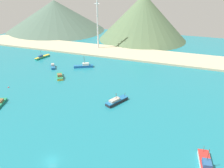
% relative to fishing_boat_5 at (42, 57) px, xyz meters
% --- Properties ---
extents(ground, '(260.00, 280.00, 0.50)m').
position_rel_fishing_boat_5_xyz_m(ground, '(56.13, -45.36, -1.03)').
color(ground, teal).
extents(fishing_boat_5, '(4.57, 11.02, 5.45)m').
position_rel_fishing_boat_5_xyz_m(fishing_boat_5, '(0.00, 0.00, 0.00)').
color(fishing_boat_5, '#198466').
rests_on(fishing_boat_5, ground).
extents(fishing_boat_6, '(7.31, 8.79, 2.41)m').
position_rel_fishing_boat_5_xyz_m(fishing_boat_6, '(27.22, -23.30, 0.05)').
color(fishing_boat_6, gold).
rests_on(fishing_boat_6, ground).
extents(fishing_boat_8, '(4.40, 10.60, 6.59)m').
position_rel_fishing_boat_5_xyz_m(fishing_boat_8, '(97.55, -62.67, 0.15)').
color(fishing_boat_8, silver).
rests_on(fishing_boat_8, ground).
extents(fishing_boat_10, '(5.82, 6.65, 2.13)m').
position_rel_fishing_boat_5_xyz_m(fishing_boat_10, '(15.95, -12.27, -0.03)').
color(fishing_boat_10, '#14478C').
rests_on(fishing_boat_10, ground).
extents(fishing_boat_11, '(10.82, 7.29, 6.84)m').
position_rel_fishing_boat_5_xyz_m(fishing_boat_11, '(32.42, -5.69, 0.16)').
color(fishing_boat_11, '#1E5BA8').
rests_on(fishing_boat_11, ground).
extents(fishing_boat_12, '(7.31, 10.96, 4.63)m').
position_rel_fishing_boat_5_xyz_m(fishing_boat_12, '(63.11, -37.87, 0.13)').
color(fishing_boat_12, '#232328').
rests_on(fishing_boat_12, ground).
extents(buoy_1, '(0.64, 0.64, 0.64)m').
position_rel_fishing_boat_5_xyz_m(buoy_1, '(10.42, -41.45, -0.67)').
color(buoy_1, red).
rests_on(buoy_1, ground).
extents(beach_strip, '(247.00, 25.00, 1.20)m').
position_rel_fishing_boat_5_xyz_m(beach_strip, '(56.13, 26.26, -0.18)').
color(beach_strip, '#C6B793').
rests_on(beach_strip, ground).
extents(hill_west, '(92.34, 92.34, 27.50)m').
position_rel_fishing_boat_5_xyz_m(hill_west, '(-36.38, 75.07, 12.97)').
color(hill_west, '#4C6656').
rests_on(hill_west, ground).
extents(hill_central, '(70.89, 70.89, 35.39)m').
position_rel_fishing_boat_5_xyz_m(hill_central, '(49.14, 69.35, 16.91)').
color(hill_central, '#56704C').
rests_on(hill_central, ground).
extents(radio_tower, '(3.80, 3.04, 37.97)m').
position_rel_fishing_boat_5_xyz_m(radio_tower, '(26.43, 29.72, 18.58)').
color(radio_tower, silver).
rests_on(radio_tower, ground).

